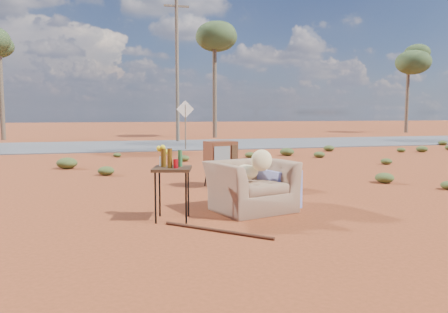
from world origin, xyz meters
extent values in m
plane|color=brown|center=(0.00, 0.00, 0.00)|extent=(140.00, 140.00, 0.00)
cube|color=#565659|center=(0.00, 15.00, 0.02)|extent=(140.00, 7.00, 0.04)
imported|color=#836147|center=(0.53, -0.17, 0.57)|extent=(1.47, 1.15, 1.13)
ellipsoid|color=beige|center=(0.46, -0.13, 0.66)|extent=(0.41, 0.41, 0.24)
ellipsoid|color=beige|center=(0.65, -0.36, 0.87)|extent=(0.36, 0.18, 0.36)
cube|color=navy|center=(1.08, 0.11, 0.33)|extent=(0.74, 0.95, 0.66)
cube|color=black|center=(0.62, 2.29, 0.51)|extent=(0.64, 0.54, 0.03)
cylinder|color=black|center=(0.41, 2.04, 0.26)|extent=(0.03, 0.03, 0.51)
cylinder|color=black|center=(0.92, 2.14, 0.26)|extent=(0.03, 0.03, 0.51)
cylinder|color=black|center=(0.33, 2.43, 0.26)|extent=(0.03, 0.03, 0.51)
cylinder|color=black|center=(0.84, 2.54, 0.26)|extent=(0.03, 0.03, 0.51)
cube|color=#5F2C17|center=(0.62, 2.29, 0.77)|extent=(0.72, 0.61, 0.49)
cube|color=slate|center=(0.59, 2.02, 0.77)|extent=(0.38, 0.10, 0.31)
cube|color=#472D19|center=(0.89, 2.08, 0.77)|extent=(0.14, 0.05, 0.35)
cube|color=#3C2316|center=(-0.85, -0.48, 0.80)|extent=(0.69, 0.69, 0.05)
cylinder|color=black|center=(-1.12, -0.64, 0.40)|extent=(0.03, 0.03, 0.80)
cylinder|color=black|center=(-0.68, -0.75, 0.40)|extent=(0.03, 0.03, 0.80)
cylinder|color=black|center=(-1.01, -0.20, 0.40)|extent=(0.03, 0.03, 0.80)
cylinder|color=black|center=(-0.57, -0.31, 0.40)|extent=(0.03, 0.03, 0.80)
cylinder|color=#4F330D|center=(-0.96, -0.39, 0.97)|extent=(0.08, 0.08, 0.30)
cylinder|color=#4F330D|center=(-0.89, -0.56, 0.98)|extent=(0.08, 0.08, 0.32)
cylinder|color=#285D2F|center=(-0.71, -0.39, 0.96)|extent=(0.07, 0.07, 0.27)
cylinder|color=#B80E19|center=(-0.81, -0.60, 0.90)|extent=(0.07, 0.07, 0.15)
cylinder|color=silver|center=(-0.97, -0.27, 0.90)|extent=(0.09, 0.09, 0.16)
ellipsoid|color=yellow|center=(-0.97, -0.27, 1.07)|extent=(0.18, 0.18, 0.14)
cylinder|color=#492313|center=(-0.35, -1.32, 0.02)|extent=(1.28, 1.21, 0.05)
cylinder|color=brown|center=(1.50, 12.00, 1.00)|extent=(0.06, 0.06, 2.00)
cube|color=silver|center=(1.50, 12.00, 1.80)|extent=(0.78, 0.04, 0.78)
cylinder|color=brown|center=(-8.00, 22.00, 3.00)|extent=(0.28, 0.28, 6.00)
cylinder|color=brown|center=(5.00, 21.00, 3.50)|extent=(0.28, 0.28, 7.00)
ellipsoid|color=#3B4C27|center=(5.00, 21.00, 6.50)|extent=(3.20, 3.20, 2.20)
cylinder|color=brown|center=(22.00, 24.00, 3.25)|extent=(0.28, 0.28, 6.50)
ellipsoid|color=#3B4C27|center=(22.00, 24.00, 6.00)|extent=(3.20, 3.20, 2.20)
cylinder|color=brown|center=(2.00, 17.50, 4.00)|extent=(0.20, 0.20, 8.00)
cube|color=brown|center=(2.00, 17.50, 7.50)|extent=(1.40, 0.10, 0.10)
ellipsoid|color=#475625|center=(4.50, 1.80, 0.12)|extent=(0.44, 0.44, 0.24)
ellipsoid|color=#475625|center=(-3.00, 6.50, 0.17)|extent=(0.60, 0.60, 0.33)
ellipsoid|color=#475625|center=(6.80, 5.00, 0.10)|extent=(0.36, 0.36, 0.20)
ellipsoid|color=#475625|center=(3.20, 8.00, 0.11)|extent=(0.40, 0.40, 0.22)
ellipsoid|color=#475625|center=(-1.50, 9.50, 0.08)|extent=(0.30, 0.30, 0.17)
camera|label=1|loc=(-1.77, -7.09, 1.66)|focal=35.00mm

